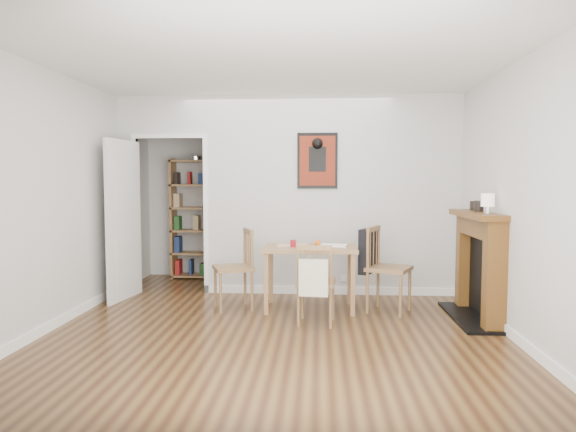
# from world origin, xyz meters

# --- Properties ---
(ground) EXTENTS (5.20, 5.20, 0.00)m
(ground) POSITION_xyz_m (0.00, 0.00, 0.00)
(ground) COLOR brown
(ground) RESTS_ON ground
(room_shell) EXTENTS (5.20, 5.20, 5.20)m
(room_shell) POSITION_xyz_m (0.10, 1.34, 1.30)
(room_shell) COLOR beige
(room_shell) RESTS_ON ground
(dining_table) EXTENTS (1.08, 0.68, 0.73)m
(dining_table) POSITION_xyz_m (0.32, 0.56, 0.64)
(dining_table) COLOR olive
(dining_table) RESTS_ON ground
(chair_left) EXTENTS (0.61, 0.61, 0.94)m
(chair_left) POSITION_xyz_m (-0.57, 0.51, 0.47)
(chair_left) COLOR brown
(chair_left) RESTS_ON ground
(chair_right) EXTENTS (0.69, 0.65, 0.98)m
(chair_right) POSITION_xyz_m (1.20, 0.48, 0.51)
(chair_right) COLOR brown
(chair_right) RESTS_ON ground
(chair_front) EXTENTS (0.46, 0.51, 0.85)m
(chair_front) POSITION_xyz_m (0.40, -0.06, 0.43)
(chair_front) COLOR brown
(chair_front) RESTS_ON ground
(bookshelf) EXTENTS (0.77, 0.31, 1.83)m
(bookshelf) POSITION_xyz_m (-1.44, 2.37, 0.90)
(bookshelf) COLOR olive
(bookshelf) RESTS_ON ground
(fireplace) EXTENTS (0.45, 1.25, 1.16)m
(fireplace) POSITION_xyz_m (2.16, 0.25, 0.62)
(fireplace) COLOR brown
(fireplace) RESTS_ON ground
(red_glass) EXTENTS (0.06, 0.06, 0.08)m
(red_glass) POSITION_xyz_m (0.13, 0.50, 0.77)
(red_glass) COLOR maroon
(red_glass) RESTS_ON dining_table
(orange_fruit) EXTENTS (0.07, 0.07, 0.07)m
(orange_fruit) POSITION_xyz_m (0.41, 0.61, 0.77)
(orange_fruit) COLOR #DA5B0B
(orange_fruit) RESTS_ON dining_table
(placemat) EXTENTS (0.42, 0.34, 0.00)m
(placemat) POSITION_xyz_m (0.12, 0.66, 0.74)
(placemat) COLOR beige
(placemat) RESTS_ON dining_table
(notebook) EXTENTS (0.35, 0.28, 0.02)m
(notebook) POSITION_xyz_m (0.60, 0.62, 0.74)
(notebook) COLOR white
(notebook) RESTS_ON dining_table
(mantel_lamp) EXTENTS (0.13, 0.13, 0.21)m
(mantel_lamp) POSITION_xyz_m (2.12, -0.06, 1.29)
(mantel_lamp) COLOR silver
(mantel_lamp) RESTS_ON fireplace
(ceramic_jar_a) EXTENTS (0.10, 0.10, 0.12)m
(ceramic_jar_a) POSITION_xyz_m (2.16, 0.34, 1.22)
(ceramic_jar_a) COLOR black
(ceramic_jar_a) RESTS_ON fireplace
(ceramic_jar_b) EXTENTS (0.08, 0.08, 0.10)m
(ceramic_jar_b) POSITION_xyz_m (2.17, 0.55, 1.21)
(ceramic_jar_b) COLOR black
(ceramic_jar_b) RESTS_ON fireplace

